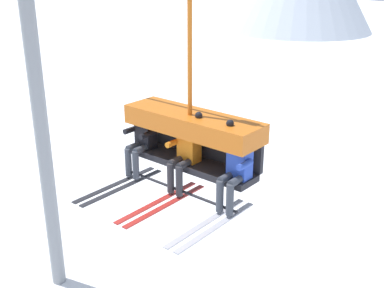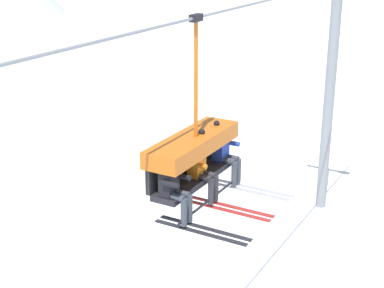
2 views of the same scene
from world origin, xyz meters
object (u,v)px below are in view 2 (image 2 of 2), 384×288
Objects in this scene: skier_black at (175,188)px; skier_orange at (203,168)px; chairlift_chair at (192,150)px; lift_tower_far at (330,90)px; skier_blue at (226,151)px.

skier_black is 1.00× the size of skier_orange.
skier_orange is (0.00, -0.21, -0.29)m from chairlift_chair.
skier_orange reaches higher than skier_black.
chairlift_chair is (-10.81, -0.71, 1.43)m from lift_tower_far.
chairlift_chair is at bearing -176.25° from lift_tower_far.
chairlift_chair is 1.92× the size of skier_orange.
lift_tower_far is at bearing 4.88° from skier_orange.
chairlift_chair is 1.92× the size of skier_blue.
chairlift_chair is 1.01m from skier_blue.
lift_tower_far is 10.91m from skier_orange.
skier_blue is (-9.87, -0.92, 1.14)m from lift_tower_far.
skier_blue is at bearing -174.66° from lift_tower_far.
lift_tower_far is at bearing 3.75° from chairlift_chair.
lift_tower_far reaches higher than skier_black.
lift_tower_far is 11.85m from skier_black.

